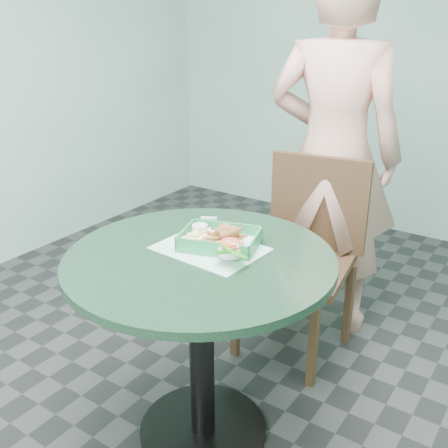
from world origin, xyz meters
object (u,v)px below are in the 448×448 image
Objects in this scene: dining_chair at (306,243)px; diner_person at (336,118)px; food_basket at (220,247)px; crab_sandwich at (225,241)px; cafe_table at (201,303)px; sauce_ramekin at (205,231)px.

diner_person is at bearing 82.19° from dining_chair.
crab_sandwich is at bearing -8.16° from food_basket.
food_basket reaches higher than cafe_table.
cafe_table is at bearing -101.17° from dining_chair.
diner_person reaches higher than cafe_table.
cafe_table is 0.43× the size of diner_person.
dining_chair is 0.74m from crab_sandwich.
food_basket is at bearing 81.62° from cafe_table.
food_basket is (-0.02, -0.69, 0.23)m from dining_chair.
sauce_ramekin is at bearing 162.80° from food_basket.
diner_person reaches higher than crab_sandwich.
dining_chair is 0.43× the size of diner_person.
sauce_ramekin is (-0.07, 0.13, 0.22)m from cafe_table.
food_basket is 4.80× the size of sauce_ramekin.
dining_chair is (0.03, 0.79, -0.05)m from cafe_table.
dining_chair is at bearing 87.75° from cafe_table.
diner_person reaches higher than food_basket.
food_basket is (0.01, 0.10, 0.19)m from cafe_table.
dining_chair is 0.72m from sauce_ramekin.
food_basket is at bearing -100.27° from dining_chair.
crab_sandwich is (0.01, -0.69, 0.27)m from dining_chair.
food_basket is 0.09m from sauce_ramekin.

